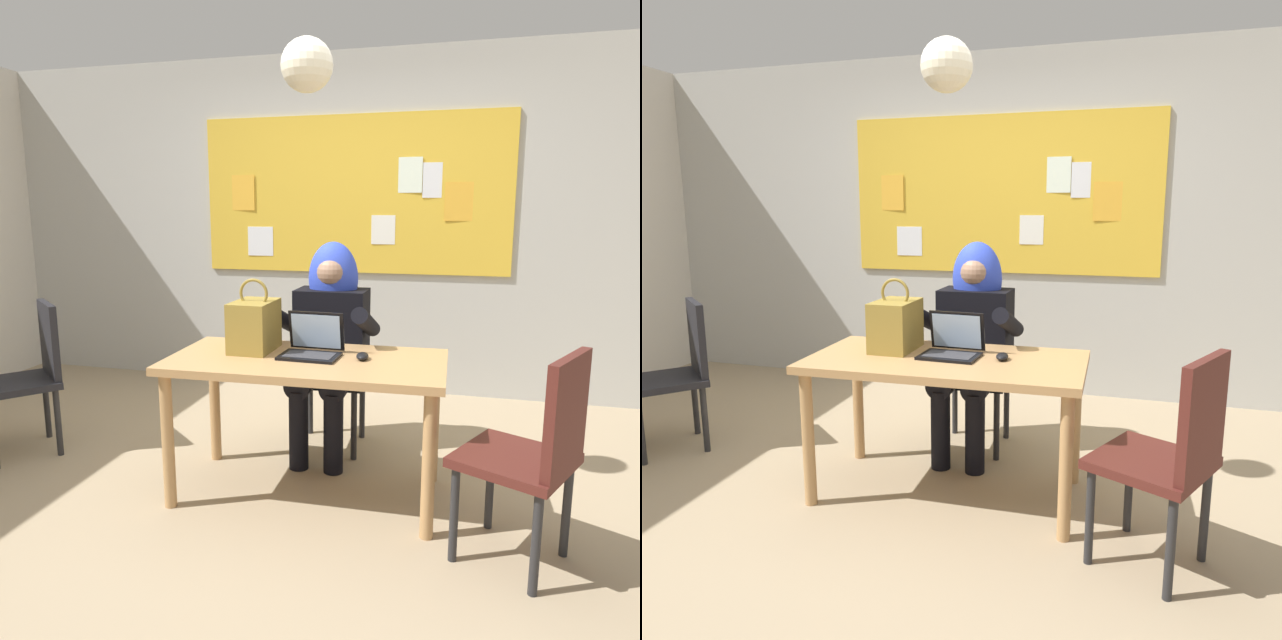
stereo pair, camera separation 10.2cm
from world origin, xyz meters
TOP-DOWN VIEW (x-y plane):
  - ground_plane at (0.00, 0.00)m, footprint 24.00×24.00m
  - wall_back_bulletin at (0.00, 1.95)m, footprint 6.07×2.06m
  - desk_main at (0.14, 0.08)m, footprint 1.39×0.73m
  - chair_at_desk at (0.12, 0.79)m, footprint 0.44×0.44m
  - person_costumed at (0.12, 0.66)m, footprint 0.59×0.60m
  - laptop at (0.16, 0.14)m, footprint 0.30×0.25m
  - computer_mouse at (0.42, 0.12)m, footprint 0.07×0.11m
  - handbag at (-0.16, 0.17)m, footprint 0.20×0.30m
  - chair_spare_by_window at (-1.60, 0.21)m, footprint 0.59×0.59m
  - chair_extra_corner at (1.19, -0.29)m, footprint 0.56×0.56m

SIDE VIEW (x-z plane):
  - ground_plane at x=0.00m, z-range 0.00..0.00m
  - chair_spare_by_window at x=-1.60m, z-range 0.05..0.95m
  - chair_at_desk at x=0.12m, z-range 0.06..0.96m
  - chair_extra_corner at x=1.19m, z-range 0.06..0.97m
  - desk_main at x=0.14m, z-range 0.27..0.99m
  - computer_mouse at x=0.42m, z-range 0.72..0.75m
  - person_costumed at x=0.12m, z-range 0.11..1.37m
  - laptop at x=0.16m, z-range 0.66..0.88m
  - handbag at x=-0.16m, z-range 0.67..1.04m
  - wall_back_bulletin at x=0.00m, z-range 0.02..2.63m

